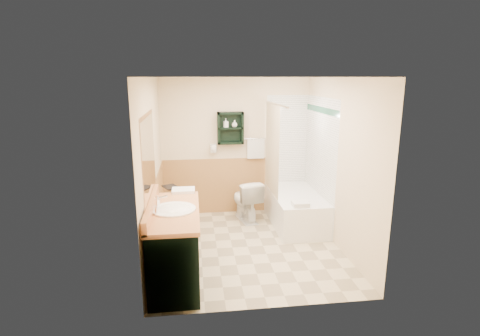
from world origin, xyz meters
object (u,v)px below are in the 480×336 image
(toilet, at_px, (246,200))
(soap_bottle_a, at_px, (226,125))
(soap_bottle_b, at_px, (235,124))
(wall_shelf, at_px, (230,128))
(vanity_book, at_px, (164,180))
(vanity, at_px, (175,245))
(bathtub, at_px, (296,209))
(hair_dryer, at_px, (213,148))

(toilet, xyz_separation_m, soap_bottle_a, (-0.30, 0.35, 1.25))
(toilet, relative_size, soap_bottle_b, 5.99)
(wall_shelf, relative_size, vanity_book, 2.25)
(vanity, height_order, toilet, vanity)
(vanity, relative_size, vanity_book, 5.73)
(vanity, height_order, soap_bottle_b, soap_bottle_b)
(soap_bottle_a, relative_size, soap_bottle_b, 1.26)
(vanity, bearing_deg, soap_bottle_b, 65.90)
(bathtub, distance_m, soap_bottle_b, 1.77)
(hair_dryer, xyz_separation_m, bathtub, (1.33, -0.66, -0.93))
(hair_dryer, bearing_deg, wall_shelf, -4.76)
(hair_dryer, bearing_deg, soap_bottle_a, -7.77)
(bathtub, bearing_deg, wall_shelf, 148.05)
(hair_dryer, distance_m, vanity, 2.39)
(vanity_book, bearing_deg, vanity, -104.84)
(toilet, xyz_separation_m, vanity_book, (-1.28, -0.94, 0.66))
(vanity, distance_m, soap_bottle_a, 2.58)
(bathtub, xyz_separation_m, soap_bottle_b, (-0.95, 0.63, 1.35))
(soap_bottle_a, bearing_deg, hair_dryer, 172.23)
(soap_bottle_b, bearing_deg, vanity_book, -131.30)
(hair_dryer, relative_size, bathtub, 0.16)
(soap_bottle_a, bearing_deg, bathtub, -29.86)
(bathtub, bearing_deg, toilet, 160.29)
(vanity, bearing_deg, vanity_book, 100.72)
(hair_dryer, xyz_separation_m, vanity_book, (-0.76, -1.32, -0.19))
(wall_shelf, height_order, soap_bottle_a, wall_shelf)
(toilet, distance_m, soap_bottle_b, 1.32)
(hair_dryer, distance_m, soap_bottle_b, 0.55)
(wall_shelf, bearing_deg, soap_bottle_b, -4.04)
(vanity_book, bearing_deg, wall_shelf, 25.09)
(bathtub, height_order, soap_bottle_a, soap_bottle_a)
(wall_shelf, relative_size, bathtub, 0.37)
(hair_dryer, xyz_separation_m, vanity, (-0.59, -2.19, -0.76))
(wall_shelf, xyz_separation_m, toilet, (0.22, -0.35, -1.20))
(vanity_book, height_order, soap_bottle_b, soap_bottle_b)
(vanity, bearing_deg, hair_dryer, 74.80)
(toilet, bearing_deg, vanity_book, 22.75)
(vanity, relative_size, soap_bottle_a, 9.25)
(vanity, bearing_deg, bathtub, 38.46)
(hair_dryer, height_order, toilet, hair_dryer)
(vanity, xyz_separation_m, soap_bottle_b, (0.97, 2.16, 1.17))
(soap_bottle_a, distance_m, soap_bottle_b, 0.15)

